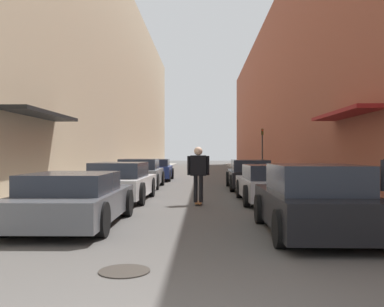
{
  "coord_description": "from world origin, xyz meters",
  "views": [
    {
      "loc": [
        0.34,
        -3.42,
        1.61
      ],
      "look_at": [
        -0.01,
        10.57,
        1.6
      ],
      "focal_mm": 40.0,
      "sensor_mm": 36.0,
      "label": 1
    }
  ],
  "objects_px": {
    "parked_car_left_2": "(140,174)",
    "parked_car_right_2": "(249,175)",
    "parked_car_left_0": "(74,199)",
    "parked_car_right_0": "(314,201)",
    "parked_car_left_1": "(121,182)",
    "parked_car_right_1": "(270,184)",
    "parked_car_left_3": "(155,170)",
    "traffic_light": "(262,146)",
    "skateboarder": "(198,169)",
    "manhole_cover": "(124,271)"
  },
  "relations": [
    {
      "from": "parked_car_right_2",
      "to": "parked_car_right_1",
      "type": "bearing_deg",
      "value": -89.02
    },
    {
      "from": "parked_car_right_1",
      "to": "skateboarder",
      "type": "bearing_deg",
      "value": -164.31
    },
    {
      "from": "parked_car_left_3",
      "to": "parked_car_right_0",
      "type": "xyz_separation_m",
      "value": [
        5.08,
        -16.94,
        0.04
      ]
    },
    {
      "from": "manhole_cover",
      "to": "parked_car_left_0",
      "type": "bearing_deg",
      "value": 116.26
    },
    {
      "from": "parked_car_right_2",
      "to": "manhole_cover",
      "type": "xyz_separation_m",
      "value": [
        -3.17,
        -13.6,
        -0.64
      ]
    },
    {
      "from": "parked_car_right_0",
      "to": "manhole_cover",
      "type": "relative_size",
      "value": 6.02
    },
    {
      "from": "parked_car_left_1",
      "to": "skateboarder",
      "type": "bearing_deg",
      "value": -21.0
    },
    {
      "from": "parked_car_left_1",
      "to": "parked_car_left_3",
      "type": "relative_size",
      "value": 1.07
    },
    {
      "from": "parked_car_left_1",
      "to": "traffic_light",
      "type": "bearing_deg",
      "value": 67.08
    },
    {
      "from": "traffic_light",
      "to": "parked_car_right_1",
      "type": "bearing_deg",
      "value": -97.12
    },
    {
      "from": "parked_car_right_2",
      "to": "traffic_light",
      "type": "height_order",
      "value": "traffic_light"
    },
    {
      "from": "parked_car_left_0",
      "to": "manhole_cover",
      "type": "xyz_separation_m",
      "value": [
        1.8,
        -3.66,
        -0.58
      ]
    },
    {
      "from": "parked_car_left_0",
      "to": "parked_car_left_1",
      "type": "relative_size",
      "value": 1.03
    },
    {
      "from": "parked_car_left_0",
      "to": "parked_car_right_0",
      "type": "bearing_deg",
      "value": -10.19
    },
    {
      "from": "parked_car_left_0",
      "to": "parked_car_right_2",
      "type": "distance_m",
      "value": 11.12
    },
    {
      "from": "skateboarder",
      "to": "parked_car_right_1",
      "type": "bearing_deg",
      "value": 15.69
    },
    {
      "from": "parked_car_left_2",
      "to": "skateboarder",
      "type": "bearing_deg",
      "value": -66.89
    },
    {
      "from": "parked_car_right_0",
      "to": "parked_car_right_1",
      "type": "distance_m",
      "value": 5.55
    },
    {
      "from": "parked_car_left_0",
      "to": "parked_car_left_2",
      "type": "relative_size",
      "value": 1.05
    },
    {
      "from": "skateboarder",
      "to": "manhole_cover",
      "type": "bearing_deg",
      "value": -96.9
    },
    {
      "from": "parked_car_left_3",
      "to": "parked_car_right_2",
      "type": "bearing_deg",
      "value": -50.72
    },
    {
      "from": "parked_car_left_3",
      "to": "skateboarder",
      "type": "distance_m",
      "value": 12.37
    },
    {
      "from": "parked_car_right_0",
      "to": "manhole_cover",
      "type": "bearing_deg",
      "value": -139.9
    },
    {
      "from": "parked_car_left_1",
      "to": "parked_car_left_2",
      "type": "bearing_deg",
      "value": 91.69
    },
    {
      "from": "skateboarder",
      "to": "traffic_light",
      "type": "bearing_deg",
      "value": 75.93
    },
    {
      "from": "parked_car_left_2",
      "to": "manhole_cover",
      "type": "distance_m",
      "value": 14.38
    },
    {
      "from": "parked_car_left_1",
      "to": "parked_car_right_2",
      "type": "bearing_deg",
      "value": 45.28
    },
    {
      "from": "parked_car_left_2",
      "to": "parked_car_right_2",
      "type": "distance_m",
      "value": 5.1
    },
    {
      "from": "parked_car_left_0",
      "to": "parked_car_right_2",
      "type": "relative_size",
      "value": 0.97
    },
    {
      "from": "parked_car_left_2",
      "to": "parked_car_left_1",
      "type": "bearing_deg",
      "value": -88.31
    },
    {
      "from": "parked_car_left_2",
      "to": "parked_car_right_0",
      "type": "xyz_separation_m",
      "value": [
        5.15,
        -11.49,
        0.0
      ]
    },
    {
      "from": "parked_car_left_3",
      "to": "parked_car_right_1",
      "type": "bearing_deg",
      "value": -66.01
    },
    {
      "from": "parked_car_left_1",
      "to": "manhole_cover",
      "type": "bearing_deg",
      "value": -78.71
    },
    {
      "from": "parked_car_right_1",
      "to": "parked_car_right_2",
      "type": "bearing_deg",
      "value": 90.98
    },
    {
      "from": "parked_car_right_1",
      "to": "parked_car_right_2",
      "type": "relative_size",
      "value": 0.93
    },
    {
      "from": "parked_car_left_2",
      "to": "parked_car_right_2",
      "type": "height_order",
      "value": "parked_car_left_2"
    },
    {
      "from": "parked_car_left_0",
      "to": "parked_car_right_0",
      "type": "xyz_separation_m",
      "value": [
        5.07,
        -0.91,
        0.08
      ]
    },
    {
      "from": "parked_car_left_0",
      "to": "skateboarder",
      "type": "bearing_deg",
      "value": 55.57
    },
    {
      "from": "parked_car_left_2",
      "to": "parked_car_right_0",
      "type": "distance_m",
      "value": 12.59
    },
    {
      "from": "parked_car_left_1",
      "to": "parked_car_right_1",
      "type": "relative_size",
      "value": 1.01
    },
    {
      "from": "parked_car_left_3",
      "to": "traffic_light",
      "type": "distance_m",
      "value": 9.42
    },
    {
      "from": "parked_car_left_0",
      "to": "parked_car_left_3",
      "type": "bearing_deg",
      "value": 90.03
    },
    {
      "from": "parked_car_left_0",
      "to": "traffic_light",
      "type": "relative_size",
      "value": 1.37
    },
    {
      "from": "parked_car_left_0",
      "to": "parked_car_right_1",
      "type": "relative_size",
      "value": 1.04
    },
    {
      "from": "parked_car_left_1",
      "to": "parked_car_left_3",
      "type": "xyz_separation_m",
      "value": [
        -0.09,
        11.03,
        -0.01
      ]
    },
    {
      "from": "parked_car_right_1",
      "to": "parked_car_right_2",
      "type": "xyz_separation_m",
      "value": [
        -0.09,
        5.3,
        0.04
      ]
    },
    {
      "from": "parked_car_right_0",
      "to": "manhole_cover",
      "type": "height_order",
      "value": "parked_car_right_0"
    },
    {
      "from": "parked_car_left_1",
      "to": "parked_car_right_2",
      "type": "height_order",
      "value": "parked_car_right_2"
    },
    {
      "from": "parked_car_left_1",
      "to": "parked_car_right_0",
      "type": "bearing_deg",
      "value": -49.82
    },
    {
      "from": "parked_car_left_2",
      "to": "traffic_light",
      "type": "relative_size",
      "value": 1.3
    }
  ]
}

